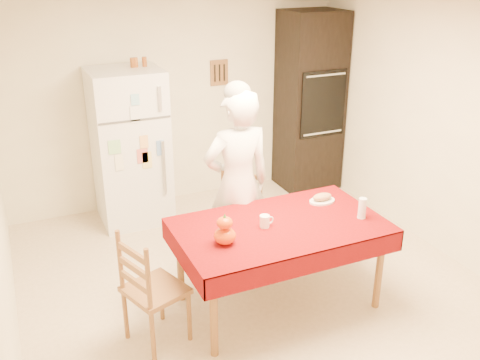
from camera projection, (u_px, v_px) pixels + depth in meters
floor at (258, 290)px, 4.81m from camera, size 4.50×4.50×0.00m
room_shell at (261, 115)px, 4.18m from camera, size 4.02×4.52×2.51m
refrigerator at (130, 147)px, 5.82m from camera, size 0.75×0.74×1.70m
oven_cabinet at (310, 102)px, 6.62m from camera, size 0.70×0.62×2.20m
dining_table at (280, 232)px, 4.37m from camera, size 1.70×1.00×0.76m
chair_far at (243, 214)px, 5.07m from camera, size 0.52×0.51×0.95m
chair_left at (148, 287)px, 3.96m from camera, size 0.52×0.53×0.95m
seated_woman at (238, 185)px, 4.79m from camera, size 0.64×0.42×1.76m
coffee_mug at (265, 221)px, 4.28m from camera, size 0.08×0.08×0.10m
pumpkin_lower at (225, 236)px, 4.03m from camera, size 0.17×0.17×0.13m
pumpkin_upper at (225, 223)px, 3.98m from camera, size 0.12×0.12×0.09m
wine_glass at (362, 208)px, 4.41m from camera, size 0.07×0.07×0.18m
bread_plate at (322, 201)px, 4.73m from camera, size 0.24×0.24×0.02m
bread_loaf at (322, 197)px, 4.71m from camera, size 0.18×0.10×0.06m
spice_jar_left at (133, 63)px, 5.55m from camera, size 0.05×0.05×0.10m
spice_jar_mid at (136, 62)px, 5.56m from camera, size 0.05×0.05×0.10m
spice_jar_right at (144, 62)px, 5.60m from camera, size 0.05×0.05×0.10m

